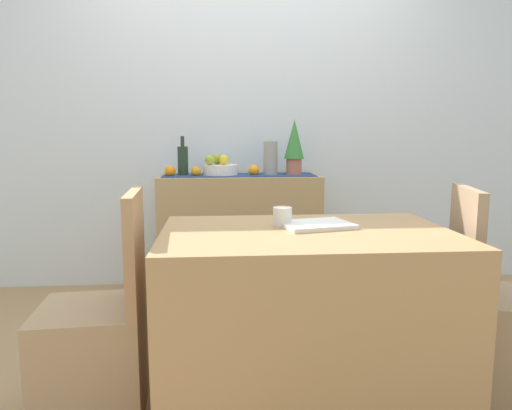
% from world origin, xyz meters
% --- Properties ---
extents(ground_plane, '(6.40, 6.40, 0.02)m').
position_xyz_m(ground_plane, '(0.00, 0.00, -0.01)').
color(ground_plane, '#A58056').
rests_on(ground_plane, ground).
extents(room_wall_rear, '(6.40, 0.06, 2.70)m').
position_xyz_m(room_wall_rear, '(0.00, 1.18, 1.35)').
color(room_wall_rear, silver).
rests_on(room_wall_rear, ground).
extents(sideboard_console, '(1.11, 0.42, 0.84)m').
position_xyz_m(sideboard_console, '(-0.08, 0.92, 0.42)').
color(sideboard_console, tan).
rests_on(sideboard_console, ground).
extents(table_runner, '(1.04, 0.32, 0.01)m').
position_xyz_m(table_runner, '(-0.08, 0.92, 0.84)').
color(table_runner, navy).
rests_on(table_runner, sideboard_console).
extents(fruit_bowl, '(0.24, 0.24, 0.07)m').
position_xyz_m(fruit_bowl, '(-0.21, 0.92, 0.88)').
color(fruit_bowl, white).
rests_on(fruit_bowl, table_runner).
extents(apple_rear, '(0.07, 0.07, 0.07)m').
position_xyz_m(apple_rear, '(-0.18, 0.92, 0.95)').
color(apple_rear, gold).
rests_on(apple_rear, fruit_bowl).
extents(apple_right, '(0.07, 0.07, 0.07)m').
position_xyz_m(apple_right, '(-0.28, 0.89, 0.95)').
color(apple_right, '#99A735').
rests_on(apple_right, fruit_bowl).
extents(apple_front, '(0.07, 0.07, 0.07)m').
position_xyz_m(apple_front, '(-0.23, 0.98, 0.95)').
color(apple_front, olive).
rests_on(apple_front, fruit_bowl).
extents(wine_bottle, '(0.07, 0.07, 0.27)m').
position_xyz_m(wine_bottle, '(-0.46, 0.92, 0.94)').
color(wine_bottle, '#233423').
rests_on(wine_bottle, sideboard_console).
extents(ceramic_vase, '(0.10, 0.10, 0.24)m').
position_xyz_m(ceramic_vase, '(0.14, 0.92, 0.96)').
color(ceramic_vase, '#99948D').
rests_on(ceramic_vase, sideboard_console).
extents(potted_plant, '(0.14, 0.14, 0.39)m').
position_xyz_m(potted_plant, '(0.31, 0.92, 1.05)').
color(potted_plant, '#B8674F').
rests_on(potted_plant, sideboard_console).
extents(orange_loose_far, '(0.07, 0.07, 0.07)m').
position_xyz_m(orange_loose_far, '(-0.37, 0.87, 0.87)').
color(orange_loose_far, orange).
rests_on(orange_loose_far, sideboard_console).
extents(orange_loose_near_bowl, '(0.08, 0.08, 0.08)m').
position_xyz_m(orange_loose_near_bowl, '(0.02, 0.89, 0.88)').
color(orange_loose_near_bowl, orange).
rests_on(orange_loose_near_bowl, sideboard_console).
extents(orange_loose_end, '(0.07, 0.07, 0.07)m').
position_xyz_m(orange_loose_end, '(-0.55, 0.85, 0.87)').
color(orange_loose_end, orange).
rests_on(orange_loose_end, sideboard_console).
extents(dining_table, '(1.15, 0.75, 0.74)m').
position_xyz_m(dining_table, '(0.12, -0.55, 0.37)').
color(dining_table, tan).
rests_on(dining_table, ground).
extents(open_book, '(0.32, 0.27, 0.02)m').
position_xyz_m(open_book, '(0.18, -0.48, 0.75)').
color(open_book, white).
rests_on(open_book, dining_table).
extents(coffee_cup, '(0.08, 0.08, 0.08)m').
position_xyz_m(coffee_cup, '(0.04, -0.45, 0.78)').
color(coffee_cup, silver).
rests_on(coffee_cup, dining_table).
extents(chair_near_window, '(0.43, 0.43, 0.90)m').
position_xyz_m(chair_near_window, '(-0.71, -0.55, 0.27)').
color(chair_near_window, tan).
rests_on(chair_near_window, ground).
extents(chair_by_corner, '(0.48, 0.48, 0.90)m').
position_xyz_m(chair_by_corner, '(0.96, -0.54, 0.27)').
color(chair_by_corner, tan).
rests_on(chair_by_corner, ground).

